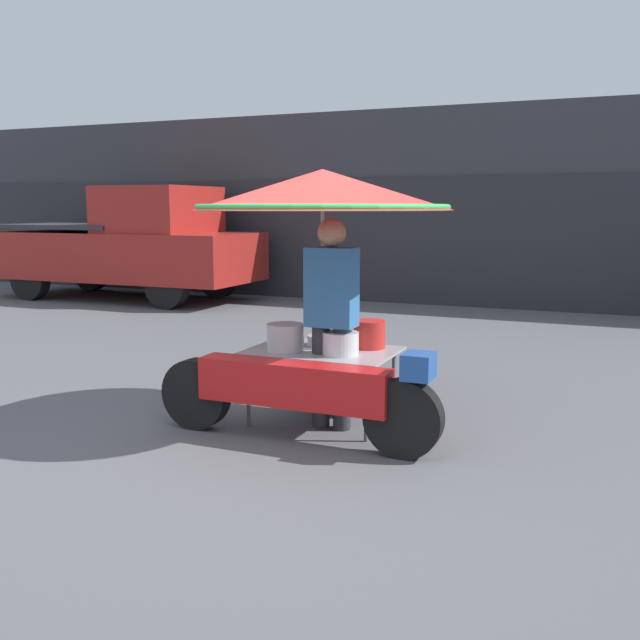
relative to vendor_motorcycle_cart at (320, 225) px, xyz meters
The scene contains 5 objects.
ground_plane 1.72m from the vendor_motorcycle_cart, 96.45° to the right, with size 36.00×36.00×0.00m, color #56565B.
shopfront_building 8.27m from the vendor_motorcycle_cart, 90.51° to the left, with size 28.00×2.06×3.45m.
vendor_motorcycle_cart is the anchor object (origin of this frame).
vendor_person 0.68m from the vendor_motorcycle_cart, 28.55° to the right, with size 0.38×0.22×1.65m.
pickup_truck 8.63m from the vendor_motorcycle_cart, 137.53° to the left, with size 5.11×1.97×2.09m.
Camera 1 is at (2.25, -4.47, 1.73)m, focal length 40.00 mm.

